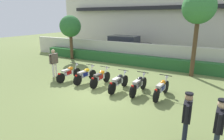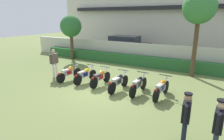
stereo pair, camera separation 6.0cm
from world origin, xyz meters
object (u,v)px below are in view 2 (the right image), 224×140
parked_car (126,46)px  motorcycle_in_row_0 (69,73)px  tree_near_inspector (71,27)px  motorcycle_in_row_1 (85,75)px  officer_1 (218,124)px  officer_0 (186,115)px  tree_far_side (199,9)px  motorcycle_in_row_2 (100,77)px  motorcycle_in_row_3 (119,82)px  inspector_person (54,61)px  motorcycle_in_row_4 (138,84)px  motorcycle_in_row_5 (161,88)px

parked_car → motorcycle_in_row_0: bearing=-87.1°
tree_near_inspector → motorcycle_in_row_1: size_ratio=2.01×
motorcycle_in_row_1 → officer_1: (6.68, -3.22, 0.53)m
parked_car → officer_0: bearing=-56.9°
tree_far_side → officer_1: tree_far_side is taller
motorcycle_in_row_2 → motorcycle_in_row_3: (1.20, -0.18, 0.00)m
tree_far_side → motorcycle_in_row_2: tree_far_side is taller
parked_car → motorcycle_in_row_0: (0.38, -8.50, -0.50)m
inspector_person → motorcycle_in_row_1: bearing=2.3°
parked_car → motorcycle_in_row_3: 9.32m
motorcycle_in_row_4 → officer_1: (3.42, -3.16, 0.52)m
parked_car → motorcycle_in_row_2: size_ratio=2.44×
motorcycle_in_row_1 → motorcycle_in_row_5: 4.37m
tree_near_inspector → officer_1: tree_near_inspector is taller
parked_car → motorcycle_in_row_1: bearing=-79.8°
officer_1 → motorcycle_in_row_4: bearing=-39.8°
motorcycle_in_row_2 → motorcycle_in_row_3: 1.22m
motorcycle_in_row_0 → tree_near_inspector: bearing=41.5°
motorcycle_in_row_0 → motorcycle_in_row_5: bearing=-86.3°
inspector_person → motorcycle_in_row_5: bearing=0.6°
motorcycle_in_row_5 → officer_1: bearing=-139.9°
motorcycle_in_row_3 → officer_0: officer_0 is taller
motorcycle_in_row_3 → motorcycle_in_row_4: (1.03, 0.12, 0.00)m
motorcycle_in_row_5 → inspector_person: (-6.65, -0.07, 0.57)m
motorcycle_in_row_3 → motorcycle_in_row_5: motorcycle_in_row_5 is taller
motorcycle_in_row_4 → officer_1: bearing=-131.2°
tree_far_side → officer_0: tree_far_side is taller
motorcycle_in_row_5 → tree_far_side: bearing=-5.9°
motorcycle_in_row_2 → motorcycle_in_row_3: bearing=-97.0°
motorcycle_in_row_4 → inspector_person: (-5.55, -0.02, 0.57)m
officer_1 → motorcycle_in_row_5: bearing=-51.3°
motorcycle_in_row_2 → motorcycle_in_row_3: size_ratio=0.96×
motorcycle_in_row_1 → motorcycle_in_row_3: bearing=-90.7°
officer_0 → inspector_person: bearing=-24.3°
motorcycle_in_row_1 → motorcycle_in_row_4: bearing=-87.1°
inspector_person → motorcycle_in_row_0: bearing=-2.3°
tree_far_side → motorcycle_in_row_4: size_ratio=2.65×
motorcycle_in_row_2 → motorcycle_in_row_5: size_ratio=0.97×
parked_car → inspector_person: bearing=-95.2°
motorcycle_in_row_2 → officer_1: (5.65, -3.22, 0.53)m
parked_car → motorcycle_in_row_3: (3.70, -8.54, -0.48)m
parked_car → motorcycle_in_row_4: size_ratio=2.34×
officer_0 → officer_1: 0.81m
motorcycle_in_row_0 → inspector_person: inspector_person is taller
parked_car → inspector_person: parked_car is taller
tree_far_side → motorcycle_in_row_1: 7.58m
tree_far_side → inspector_person: bearing=-149.8°
tree_far_side → motorcycle_in_row_4: (-1.87, -4.30, -3.62)m
motorcycle_in_row_5 → officer_1: 3.98m
motorcycle_in_row_0 → motorcycle_in_row_3: bearing=-88.3°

